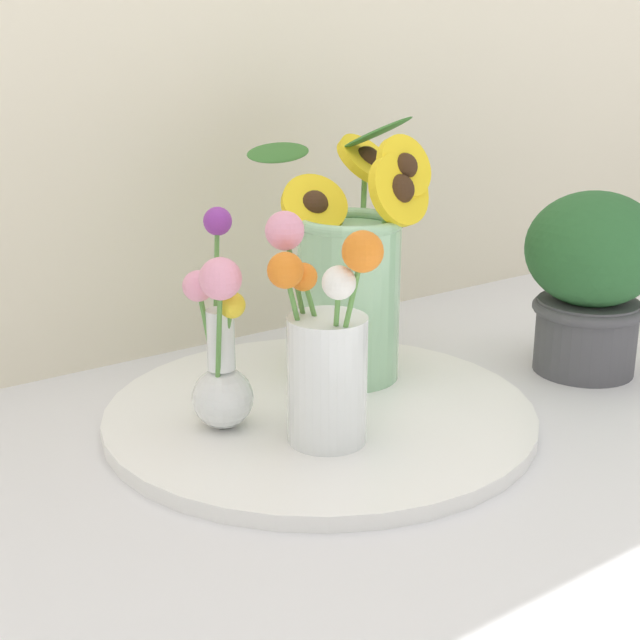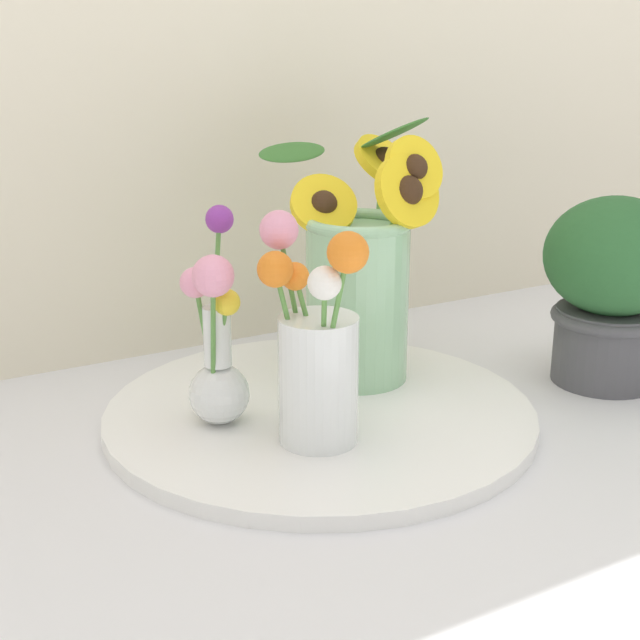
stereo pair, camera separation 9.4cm
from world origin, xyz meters
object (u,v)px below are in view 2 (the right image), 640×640
at_px(vase_small_center, 316,356).
at_px(potted_plant, 612,282).
at_px(serving_tray, 320,414).
at_px(vase_bulb_right, 217,348).
at_px(mason_jar_sunflowers, 360,279).

bearing_deg(vase_small_center, potted_plant, 0.50).
bearing_deg(potted_plant, serving_tray, 169.22).
height_order(serving_tray, vase_bulb_right, vase_bulb_right).
relative_size(mason_jar_sunflowers, vase_small_center, 1.32).
xyz_separation_m(serving_tray, potted_plant, (0.36, -0.07, 0.12)).
height_order(vase_small_center, vase_bulb_right, vase_small_center).
bearing_deg(mason_jar_sunflowers, potted_plant, -25.46).
distance_m(mason_jar_sunflowers, vase_bulb_right, 0.21).
bearing_deg(serving_tray, vase_small_center, -122.52).
xyz_separation_m(mason_jar_sunflowers, vase_bulb_right, (-0.20, -0.04, -0.04)).
bearing_deg(potted_plant, vase_small_center, -179.50).
relative_size(serving_tray, vase_small_center, 2.06).
bearing_deg(vase_small_center, mason_jar_sunflowers, 44.73).
bearing_deg(vase_bulb_right, mason_jar_sunflowers, 12.65).
bearing_deg(mason_jar_sunflowers, vase_small_center, -135.27).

